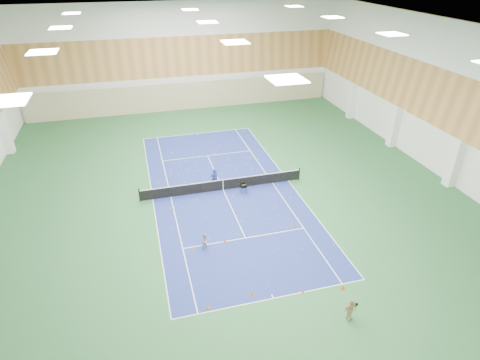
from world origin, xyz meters
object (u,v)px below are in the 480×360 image
(coach, at_px, (214,178))
(ball_cart, at_px, (243,188))
(child_court, at_px, (206,241))
(child_apron, at_px, (350,310))
(tennis_net, at_px, (223,184))

(coach, height_order, ball_cart, coach)
(child_court, xyz_separation_m, child_apron, (5.92, -7.47, 0.09))
(child_apron, height_order, ball_cart, child_apron)
(coach, relative_size, child_apron, 1.25)
(tennis_net, height_order, coach, coach)
(coach, xyz_separation_m, child_apron, (3.80, -14.80, -0.16))
(child_apron, bearing_deg, ball_cart, 89.41)
(tennis_net, distance_m, ball_cart, 1.66)
(tennis_net, bearing_deg, child_court, -111.76)
(child_court, relative_size, child_apron, 0.87)
(tennis_net, bearing_deg, coach, 133.06)
(tennis_net, relative_size, coach, 7.80)
(child_apron, bearing_deg, coach, 96.07)
(child_court, bearing_deg, ball_cart, 31.10)
(coach, bearing_deg, child_apron, 91.74)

